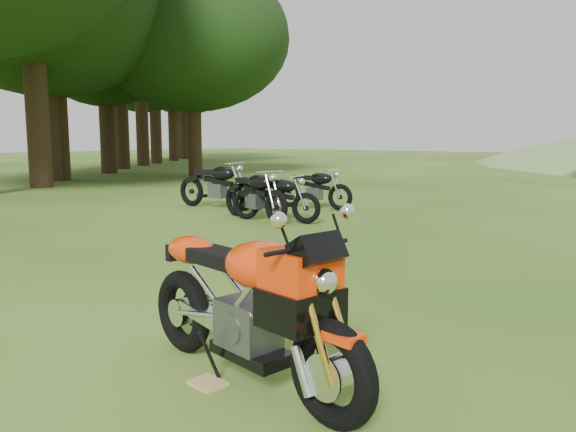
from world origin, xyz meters
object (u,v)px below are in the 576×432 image
Objects in this scene: vintage_moto_c at (217,184)px; vintage_moto_d at (314,187)px; vintage_moto_a at (275,197)px; vintage_moto_b at (255,193)px; sport_motorcycle at (246,292)px; plywood_board at (208,383)px.

vintage_moto_c reaches higher than vintage_moto_d.
vintage_moto_d reaches higher than vintage_moto_a.
vintage_moto_d is at bearing 107.52° from vintage_moto_b.
sport_motorcycle is 7.18m from vintage_moto_b.
vintage_moto_c is (-2.29, 0.68, 0.08)m from vintage_moto_a.
vintage_moto_b is (-4.85, 5.30, -0.08)m from sport_motorcycle.
vintage_moto_b reaches higher than vintage_moto_d.
sport_motorcycle is at bearing -63.00° from vintage_moto_d.
vintage_moto_c is at bearing 146.10° from sport_motorcycle.
vintage_moto_a is 2.39m from vintage_moto_c.
sport_motorcycle is at bearing 44.90° from plywood_board.
vintage_moto_b is (-0.44, -0.09, 0.04)m from vintage_moto_a.
vintage_moto_d is at bearing 94.12° from vintage_moto_a.
vintage_moto_c is (-6.53, 6.24, 0.54)m from plywood_board.
vintage_moto_a is 0.91× the size of vintage_moto_b.
vintage_moto_d is at bearing 31.33° from vintage_moto_c.
vintage_moto_d is (1.70, 1.31, -0.08)m from vintage_moto_c.
vintage_moto_a is at bearing -80.60° from vintage_moto_d.
plywood_board is 0.11× the size of vintage_moto_c.
vintage_moto_a is 0.45m from vintage_moto_b.
vintage_moto_c reaches higher than vintage_moto_a.
vintage_moto_c is at bearing 136.31° from plywood_board.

